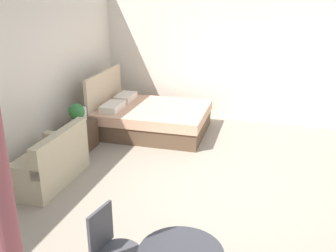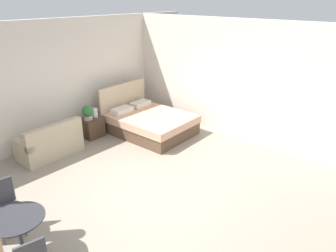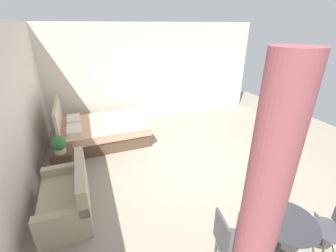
% 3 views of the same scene
% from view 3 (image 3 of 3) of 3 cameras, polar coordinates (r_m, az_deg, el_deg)
% --- Properties ---
extents(ground_plane, '(9.34, 9.53, 0.02)m').
position_cam_3_polar(ground_plane, '(5.04, 7.91, -9.89)').
color(ground_plane, gray).
extents(wall_back, '(9.34, 0.12, 2.87)m').
position_cam_3_polar(wall_back, '(4.08, -35.75, -0.03)').
color(wall_back, silver).
rests_on(wall_back, ground).
extents(wall_right, '(0.12, 6.53, 2.87)m').
position_cam_3_polar(wall_right, '(7.26, -3.24, 13.26)').
color(wall_right, silver).
rests_on(wall_right, ground).
extents(bed, '(1.66, 2.12, 1.15)m').
position_cam_3_polar(bed, '(6.11, -16.25, -1.16)').
color(bed, brown).
rests_on(bed, ground).
extents(couch, '(1.33, 0.75, 0.81)m').
position_cam_3_polar(couch, '(4.10, -23.73, -16.14)').
color(couch, tan).
rests_on(couch, ground).
extents(nightstand, '(0.49, 0.40, 0.50)m').
position_cam_3_polar(nightstand, '(5.15, -24.72, -7.95)').
color(nightstand, '#473323').
rests_on(nightstand, ground).
extents(potted_plant, '(0.28, 0.28, 0.36)m').
position_cam_3_polar(potted_plant, '(4.86, -25.72, -4.13)').
color(potted_plant, tan).
rests_on(potted_plant, nightstand).
extents(vase, '(0.14, 0.14, 0.23)m').
position_cam_3_polar(vase, '(5.09, -25.58, -3.83)').
color(vase, silver).
rests_on(vase, nightstand).
extents(balcony_table, '(0.71, 0.71, 0.70)m').
position_cam_3_polar(balcony_table, '(3.32, 26.81, -22.88)').
color(balcony_table, '#2D2D33').
rests_on(balcony_table, ground).
extents(cafe_chair_near_window, '(0.49, 0.49, 0.88)m').
position_cam_3_polar(cafe_chair_near_window, '(2.99, 14.80, -25.91)').
color(cafe_chair_near_window, '#3F3F44').
rests_on(cafe_chair_near_window, ground).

